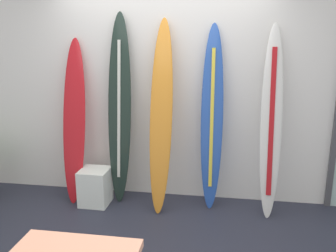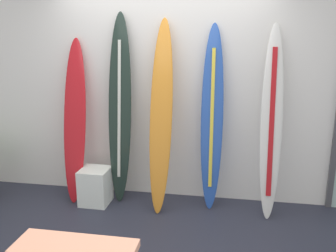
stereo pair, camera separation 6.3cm
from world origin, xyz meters
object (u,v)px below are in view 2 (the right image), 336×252
at_px(surfboard_charcoal, 120,110).
at_px(surfboard_ivory, 271,124).
at_px(display_block_left, 95,186).
at_px(surfboard_crimson, 75,121).
at_px(surfboard_cobalt, 212,120).
at_px(surfboard_sunset, 161,118).

height_order(surfboard_charcoal, surfboard_ivory, surfboard_charcoal).
bearing_deg(display_block_left, surfboard_ivory, 3.76).
relative_size(surfboard_crimson, surfboard_cobalt, 0.92).
relative_size(surfboard_crimson, surfboard_sunset, 0.90).
height_order(surfboard_ivory, display_block_left, surfboard_ivory).
bearing_deg(surfboard_cobalt, surfboard_ivory, -6.32).
xyz_separation_m(surfboard_crimson, surfboard_sunset, (1.05, -0.06, 0.10)).
bearing_deg(display_block_left, surfboard_crimson, 152.09).
height_order(surfboard_crimson, display_block_left, surfboard_crimson).
height_order(surfboard_charcoal, surfboard_cobalt, surfboard_charcoal).
height_order(surfboard_crimson, surfboard_cobalt, surfboard_cobalt).
relative_size(surfboard_cobalt, surfboard_ivory, 1.00).
relative_size(surfboard_sunset, display_block_left, 5.02).
bearing_deg(surfboard_crimson, surfboard_sunset, -3.33).
height_order(surfboard_crimson, surfboard_charcoal, surfboard_charcoal).
xyz_separation_m(surfboard_charcoal, surfboard_sunset, (0.51, -0.12, -0.05)).
relative_size(surfboard_sunset, surfboard_ivory, 1.03).
xyz_separation_m(surfboard_sunset, display_block_left, (-0.78, -0.08, -0.85)).
bearing_deg(surfboard_sunset, surfboard_cobalt, 11.97).
relative_size(surfboard_charcoal, surfboard_cobalt, 1.06).
xyz_separation_m(surfboard_charcoal, surfboard_cobalt, (1.07, -0.00, -0.08)).
xyz_separation_m(surfboard_ivory, display_block_left, (-1.98, -0.13, -0.81)).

